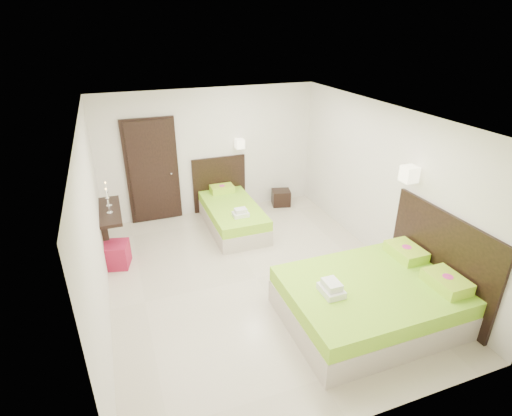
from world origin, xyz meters
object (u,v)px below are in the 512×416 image
object	(u,v)px
nightstand	(281,198)
ottoman	(116,255)
bed_double	(375,297)
bed_single	(231,213)

from	to	relation	value
nightstand	ottoman	size ratio (longest dim) A/B	0.94
bed_double	nightstand	xyz separation A→B (m)	(0.31, 3.90, -0.16)
bed_double	nightstand	bearing A→B (deg)	85.51
bed_double	ottoman	distance (m)	4.19
ottoman	nightstand	bearing A→B (deg)	19.90
bed_double	nightstand	distance (m)	3.92
nightstand	ottoman	bearing A→B (deg)	-145.86
bed_single	ottoman	world-z (taller)	bed_single
bed_single	bed_double	xyz separation A→B (m)	(1.03, -3.31, 0.05)
bed_single	bed_double	size ratio (longest dim) A/B	0.84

